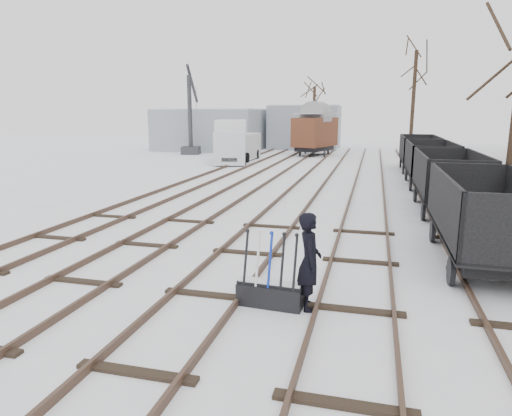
# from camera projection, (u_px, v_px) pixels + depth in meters

# --- Properties ---
(ground) EXTENTS (120.00, 120.00, 0.00)m
(ground) POSITION_uv_depth(u_px,v_px,m) (208.00, 296.00, 9.52)
(ground) COLOR white
(ground) RESTS_ON ground
(tracks) EXTENTS (13.90, 52.00, 0.16)m
(tracks) POSITION_uv_depth(u_px,v_px,m) (305.00, 189.00, 22.46)
(tracks) COLOR black
(tracks) RESTS_ON ground
(shed_left) EXTENTS (10.00, 8.00, 4.10)m
(shed_left) POSITION_uv_depth(u_px,v_px,m) (212.00, 129.00, 46.39)
(shed_left) COLOR #8B949D
(shed_left) RESTS_ON ground
(shed_right) EXTENTS (7.00, 6.00, 4.50)m
(shed_right) POSITION_uv_depth(u_px,v_px,m) (305.00, 127.00, 47.93)
(shed_right) COLOR #8B949D
(shed_right) RESTS_ON ground
(ground_frame) EXTENTS (1.33, 0.52, 1.49)m
(ground_frame) POSITION_uv_depth(u_px,v_px,m) (270.00, 292.00, 8.98)
(ground_frame) COLOR black
(ground_frame) RESTS_ON ground
(worker) EXTENTS (0.60, 0.78, 1.92)m
(worker) POSITION_uv_depth(u_px,v_px,m) (309.00, 261.00, 8.75)
(worker) COLOR black
(worker) RESTS_ON ground
(freight_wagon_a) EXTENTS (2.21, 5.53, 2.26)m
(freight_wagon_a) POSITION_uv_depth(u_px,v_px,m) (486.00, 231.00, 11.39)
(freight_wagon_a) COLOR black
(freight_wagon_a) RESTS_ON ground
(freight_wagon_b) EXTENTS (2.21, 5.53, 2.26)m
(freight_wagon_b) POSITION_uv_depth(u_px,v_px,m) (448.00, 189.00, 17.45)
(freight_wagon_b) COLOR black
(freight_wagon_b) RESTS_ON ground
(freight_wagon_c) EXTENTS (2.21, 5.53, 2.26)m
(freight_wagon_c) POSITION_uv_depth(u_px,v_px,m) (429.00, 169.00, 23.51)
(freight_wagon_c) COLOR black
(freight_wagon_c) RESTS_ON ground
(freight_wagon_d) EXTENTS (2.21, 5.53, 2.26)m
(freight_wagon_d) POSITION_uv_depth(u_px,v_px,m) (419.00, 158.00, 29.58)
(freight_wagon_d) COLOR black
(freight_wagon_d) RESTS_ON ground
(box_van_wagon) EXTENTS (3.91, 5.32, 3.64)m
(box_van_wagon) POSITION_uv_depth(u_px,v_px,m) (315.00, 131.00, 40.06)
(box_van_wagon) COLOR black
(box_van_wagon) RESTS_ON ground
(lorry) EXTENTS (3.49, 7.28, 3.17)m
(lorry) POSITION_uv_depth(u_px,v_px,m) (231.00, 141.00, 34.83)
(lorry) COLOR black
(lorry) RESTS_ON ground
(panel_van) EXTENTS (2.22, 4.81, 2.09)m
(panel_van) POSITION_uv_depth(u_px,v_px,m) (240.00, 147.00, 36.12)
(panel_van) COLOR silver
(panel_van) RESTS_ON ground
(crane) EXTENTS (1.85, 4.68, 7.86)m
(crane) POSITION_uv_depth(u_px,v_px,m) (191.00, 131.00, 41.27)
(crane) COLOR #2E2F33
(crane) RESTS_ON ground
(tree_far_left) EXTENTS (0.30, 0.30, 6.35)m
(tree_far_left) POSITION_uv_depth(u_px,v_px,m) (314.00, 118.00, 47.86)
(tree_far_left) COLOR black
(tree_far_left) RESTS_ON ground
(tree_far_right) EXTENTS (0.30, 0.30, 8.69)m
(tree_far_right) POSITION_uv_depth(u_px,v_px,m) (413.00, 105.00, 37.81)
(tree_far_right) COLOR black
(tree_far_right) RESTS_ON ground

